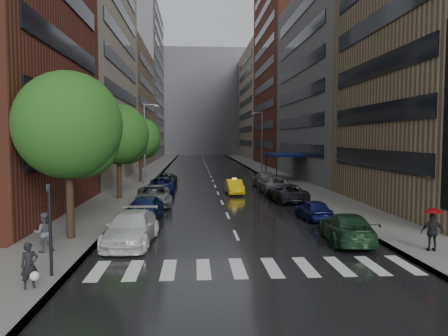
{
  "coord_description": "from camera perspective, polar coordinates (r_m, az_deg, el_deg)",
  "views": [
    {
      "loc": [
        -2.25,
        -19.31,
        5.31
      ],
      "look_at": [
        0.0,
        13.63,
        3.0
      ],
      "focal_mm": 35.0,
      "sensor_mm": 36.0,
      "label": 1
    }
  ],
  "objects": [
    {
      "name": "ground",
      "position": [
        20.16,
        2.69,
        -11.28
      ],
      "size": [
        220.0,
        220.0,
        0.0
      ],
      "primitive_type": "plane",
      "color": "gray",
      "rests_on": "ground"
    },
    {
      "name": "road",
      "position": [
        69.55,
        -2.04,
        -0.38
      ],
      "size": [
        14.0,
        140.0,
        0.01
      ],
      "primitive_type": "cube",
      "color": "black",
      "rests_on": "ground"
    },
    {
      "name": "sidewalk_left",
      "position": [
        69.84,
        -9.44,
        -0.35
      ],
      "size": [
        4.0,
        140.0,
        0.15
      ],
      "primitive_type": "cube",
      "color": "gray",
      "rests_on": "ground"
    },
    {
      "name": "sidewalk_right",
      "position": [
        70.42,
        5.3,
        -0.28
      ],
      "size": [
        4.0,
        140.0,
        0.15
      ],
      "primitive_type": "cube",
      "color": "gray",
      "rests_on": "ground"
    },
    {
      "name": "crosswalk",
      "position": [
        18.27,
        4.07,
        -12.86
      ],
      "size": [
        13.15,
        2.8,
        0.01
      ],
      "color": "silver",
      "rests_on": "ground"
    },
    {
      "name": "buildings_left",
      "position": [
        79.85,
        -13.33,
        11.58
      ],
      "size": [
        8.0,
        108.0,
        38.0
      ],
      "color": "maroon",
      "rests_on": "ground"
    },
    {
      "name": "buildings_right",
      "position": [
        78.55,
        8.98,
        11.06
      ],
      "size": [
        8.05,
        109.1,
        36.0
      ],
      "color": "#937A5B",
      "rests_on": "ground"
    },
    {
      "name": "building_far",
      "position": [
        137.75,
        -2.99,
        8.45
      ],
      "size": [
        40.0,
        14.0,
        32.0
      ],
      "primitive_type": "cube",
      "color": "slate",
      "rests_on": "ground"
    },
    {
      "name": "tree_near",
      "position": [
        23.48,
        -19.69,
        5.27
      ],
      "size": [
        5.43,
        5.43,
        8.66
      ],
      "color": "#382619",
      "rests_on": "ground"
    },
    {
      "name": "tree_mid",
      "position": [
        37.81,
        -13.61,
        4.28
      ],
      "size": [
        5.11,
        5.11,
        8.14
      ],
      "color": "#382619",
      "rests_on": "ground"
    },
    {
      "name": "tree_far",
      "position": [
        52.45,
        -10.88,
        3.85
      ],
      "size": [
        4.81,
        4.81,
        7.67
      ],
      "color": "#382619",
      "rests_on": "ground"
    },
    {
      "name": "taxi",
      "position": [
        41.04,
        1.36,
        -2.47
      ],
      "size": [
        1.61,
        4.22,
        1.37
      ],
      "primitive_type": "imported",
      "rotation": [
        0.0,
        0.0,
        0.04
      ],
      "color": "#DBB50B",
      "rests_on": "ground"
    },
    {
      "name": "parked_cars_left",
      "position": [
        34.91,
        -9.07,
        -3.52
      ],
      "size": [
        3.2,
        31.7,
        1.6
      ],
      "color": "silver",
      "rests_on": "ground"
    },
    {
      "name": "parked_cars_right",
      "position": [
        37.13,
        8.03,
        -3.07
      ],
      "size": [
        2.73,
        31.02,
        1.59
      ],
      "color": "#18361E",
      "rests_on": "ground"
    },
    {
      "name": "ped_bag_walker",
      "position": [
        16.66,
        -24.03,
        -11.65
      ],
      "size": [
        0.71,
        0.64,
        1.58
      ],
      "color": "black",
      "rests_on": "sidewalk_left"
    },
    {
      "name": "ped_black_umbrella",
      "position": [
        21.4,
        -22.51,
        -6.89
      ],
      "size": [
        1.06,
        0.98,
        2.09
      ],
      "color": "#555459",
      "rests_on": "sidewalk_left"
    },
    {
      "name": "ped_red_umbrella",
      "position": [
        22.11,
        25.61,
        -6.78
      ],
      "size": [
        1.08,
        0.82,
        2.01
      ],
      "color": "black",
      "rests_on": "sidewalk_right"
    },
    {
      "name": "traffic_light",
      "position": [
        17.52,
        -21.77,
        -6.42
      ],
      "size": [
        0.18,
        0.15,
        3.45
      ],
      "color": "black",
      "rests_on": "sidewalk_left"
    },
    {
      "name": "street_lamp_left",
      "position": [
        49.62,
        -10.25,
        3.45
      ],
      "size": [
        1.74,
        0.22,
        9.0
      ],
      "color": "gray",
      "rests_on": "sidewalk_left"
    },
    {
      "name": "street_lamp_right",
      "position": [
        65.08,
        4.92,
        3.62
      ],
      "size": [
        1.74,
        0.22,
        9.0
      ],
      "color": "gray",
      "rests_on": "sidewalk_right"
    },
    {
      "name": "awning",
      "position": [
        55.51,
        7.78,
        1.72
      ],
      "size": [
        4.0,
        8.0,
        3.12
      ],
      "color": "navy",
      "rests_on": "sidewalk_right"
    }
  ]
}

